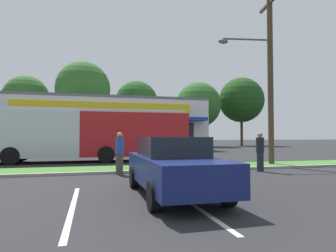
# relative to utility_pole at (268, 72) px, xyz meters

# --- Properties ---
(grass_median) EXTENTS (56.00, 2.20, 0.12)m
(grass_median) POSITION_rel_utility_pole_xyz_m (-6.65, 0.01, -5.01)
(grass_median) COLOR #427A2D
(grass_median) RESTS_ON ground_plane
(curb_lip) EXTENTS (56.00, 0.24, 0.12)m
(curb_lip) POSITION_rel_utility_pole_xyz_m (-6.65, -1.21, -5.01)
(curb_lip) COLOR #99968C
(curb_lip) RESTS_ON ground_plane
(parking_stripe_1) EXTENTS (0.12, 4.80, 0.01)m
(parking_stripe_1) POSITION_rel_utility_pole_xyz_m (-9.58, -6.80, -5.07)
(parking_stripe_1) COLOR silver
(parking_stripe_1) RESTS_ON ground_plane
(parking_stripe_2) EXTENTS (0.12, 4.80, 0.01)m
(parking_stripe_2) POSITION_rel_utility_pole_xyz_m (-6.91, -7.13, -5.07)
(parking_stripe_2) COLOR silver
(parking_stripe_2) RESTS_ON ground_plane
(storefront_building) EXTENTS (22.19, 12.01, 5.82)m
(storefront_building) POSITION_rel_utility_pole_xyz_m (-7.77, 21.35, -2.16)
(storefront_building) COLOR silver
(storefront_building) RESTS_ON ground_plane
(tree_left) EXTENTS (6.50, 6.50, 10.54)m
(tree_left) POSITION_rel_utility_pole_xyz_m (-18.57, 32.98, 2.20)
(tree_left) COLOR #473323
(tree_left) RESTS_ON ground_plane
(tree_mid_left) EXTENTS (7.51, 7.51, 12.00)m
(tree_mid_left) POSITION_rel_utility_pole_xyz_m (-10.37, 28.36, 3.16)
(tree_mid_left) COLOR #473323
(tree_mid_left) RESTS_ON ground_plane
(tree_mid) EXTENTS (6.81, 6.81, 10.53)m
(tree_mid) POSITION_rel_utility_pole_xyz_m (-2.18, 32.82, 2.04)
(tree_mid) COLOR #473323
(tree_mid) RESTS_ON ground_plane
(tree_mid_right) EXTENTS (7.05, 7.05, 10.05)m
(tree_mid_right) POSITION_rel_utility_pole_xyz_m (7.02, 28.94, 1.44)
(tree_mid_right) COLOR #473323
(tree_mid_right) RESTS_ON ground_plane
(tree_right) EXTENTS (7.62, 7.62, 11.61)m
(tree_right) POSITION_rel_utility_pole_xyz_m (15.57, 30.90, 2.71)
(tree_right) COLOR #473323
(tree_right) RESTS_ON ground_plane
(utility_pole) EXTENTS (3.11, 2.39, 9.46)m
(utility_pole) POSITION_rel_utility_pole_xyz_m (0.00, 0.00, 0.00)
(utility_pole) COLOR #4C3826
(utility_pole) RESTS_ON ground_plane
(city_bus) EXTENTS (12.18, 2.76, 3.25)m
(city_bus) POSITION_rel_utility_pole_xyz_m (-9.24, 5.12, -3.31)
(city_bus) COLOR #AD191E
(city_bus) RESTS_ON ground_plane
(car_1) EXTENTS (4.20, 1.87, 1.52)m
(car_1) POSITION_rel_utility_pole_xyz_m (-7.22, 10.89, -4.30)
(car_1) COLOR #9E998C
(car_1) RESTS_ON ground_plane
(car_2) EXTENTS (1.92, 4.72, 1.57)m
(car_2) POSITION_rel_utility_pole_xyz_m (-7.05, -6.13, -4.28)
(car_2) COLOR navy
(car_2) RESTS_ON ground_plane
(pedestrian_near_bench) EXTENTS (0.36, 0.36, 1.77)m
(pedestrian_near_bench) POSITION_rel_utility_pole_xyz_m (-1.79, -2.02, -4.18)
(pedestrian_near_bench) COLOR #1E2338
(pedestrian_near_bench) RESTS_ON ground_plane
(pedestrian_by_pole) EXTENTS (0.35, 0.35, 1.75)m
(pedestrian_by_pole) POSITION_rel_utility_pole_xyz_m (-8.06, -1.54, -4.19)
(pedestrian_by_pole) COLOR #47423D
(pedestrian_by_pole) RESTS_ON ground_plane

